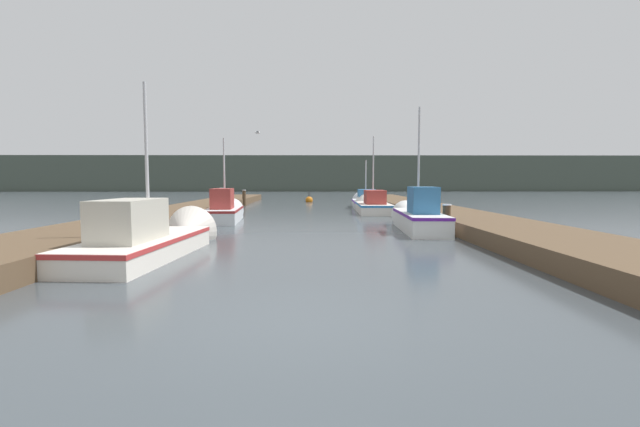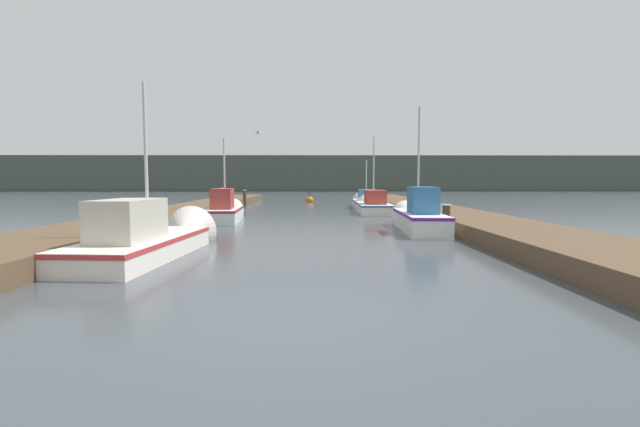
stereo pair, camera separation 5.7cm
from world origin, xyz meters
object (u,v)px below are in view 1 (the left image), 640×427
Objects in this scene: fishing_boat_1 at (417,216)px; fishing_boat_3 at (372,205)px; mooring_piling_0 at (447,219)px; fishing_boat_2 at (225,211)px; mooring_piling_1 at (244,198)px; fishing_boat_4 at (365,202)px; channel_buoy at (309,200)px; fishing_boat_0 at (154,237)px; seagull_lead at (257,133)px; mooring_piling_2 at (222,201)px.

fishing_boat_1 reaches higher than fishing_boat_3.
fishing_boat_3 reaches higher than mooring_piling_0.
fishing_boat_2 is 11.18m from mooring_piling_1.
fishing_boat_3 is (-0.49, 8.86, -0.10)m from fishing_boat_1.
mooring_piling_1 is at bearing 90.41° from fishing_boat_2.
fishing_boat_4 reaches higher than channel_buoy.
fishing_boat_3 is at bearing 66.23° from fishing_boat_0.
seagull_lead reaches higher than fishing_boat_4.
fishing_boat_0 is at bearing -87.19° from mooring_piling_1.
fishing_boat_1 is 1.02× the size of fishing_boat_3.
fishing_boat_4 is 5.57× the size of mooring_piling_0.
fishing_boat_4 reaches higher than mooring_piling_1.
fishing_boat_3 reaches higher than mooring_piling_2.
fishing_boat_0 is 25.66m from channel_buoy.
seagull_lead is (2.15, -8.77, 3.69)m from mooring_piling_1.
fishing_boat_2 is (-0.04, 8.87, 0.05)m from fishing_boat_0.
fishing_boat_3 is 5.09× the size of channel_buoy.
mooring_piling_0 is 0.72× the size of mooring_piling_2.
fishing_boat_2 reaches higher than fishing_boat_4.
fishing_boat_4 is at bearing 90.09° from fishing_boat_3.
mooring_piling_2 reaches higher than channel_buoy.
fishing_boat_2 is at bearing -102.55° from channel_buoy.
fishing_boat_0 reaches higher than fishing_boat_2.
channel_buoy is at bearing 73.05° from fishing_boat_2.
fishing_boat_4 is at bearing 131.65° from seagull_lead.
seagull_lead reaches higher than channel_buoy.
fishing_boat_3 reaches higher than fishing_boat_4.
mooring_piling_1 reaches higher than mooring_piling_0.
mooring_piling_0 is at bearing 28.22° from fishing_boat_0.
fishing_boat_0 is 4.99× the size of mooring_piling_1.
fishing_boat_1 is at bearing -77.96° from channel_buoy.
fishing_boat_1 is 17.24m from mooring_piling_1.
fishing_boat_3 is at bearing -71.36° from channel_buoy.
fishing_boat_1 reaches higher than fishing_boat_0.
mooring_piling_2 is at bearing -111.31° from channel_buoy.
fishing_boat_1 is 10.40× the size of seagull_lead.
fishing_boat_1 is 1.20× the size of fishing_boat_2.
fishing_boat_0 is at bearing -98.15° from channel_buoy.
fishing_boat_1 is at bearing -28.82° from fishing_boat_2.
fishing_boat_4 is 14.86m from mooring_piling_0.
fishing_boat_1 is at bearing -58.86° from mooring_piling_1.
mooring_piling_1 is at bearing 120.74° from mooring_piling_0.
fishing_boat_0 is 1.00× the size of fishing_boat_1.
fishing_boat_0 is 9.44m from mooring_piling_0.
fishing_boat_4 is at bearing 71.96° from fishing_boat_0.
fishing_boat_0 is 13.23m from mooring_piling_2.
fishing_boat_3 reaches higher than channel_buoy.
fishing_boat_2 reaches higher than mooring_piling_1.
fishing_boat_0 is 8.87m from fishing_boat_2.
mooring_piling_0 is at bearing -60.37° from fishing_boat_1.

